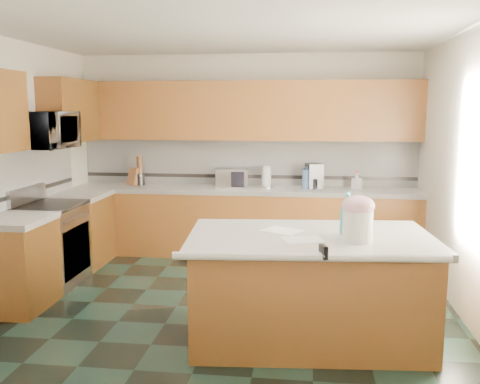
# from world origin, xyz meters

# --- Properties ---
(floor) EXTENTS (4.60, 4.60, 0.00)m
(floor) POSITION_xyz_m (0.00, 0.00, 0.00)
(floor) COLOR black
(floor) RESTS_ON ground
(ceiling) EXTENTS (4.60, 4.60, 0.00)m
(ceiling) POSITION_xyz_m (0.00, 0.00, 2.70)
(ceiling) COLOR white
(ceiling) RESTS_ON ground
(wall_back) EXTENTS (4.60, 0.04, 2.70)m
(wall_back) POSITION_xyz_m (0.00, 2.32, 1.35)
(wall_back) COLOR white
(wall_back) RESTS_ON ground
(wall_front) EXTENTS (4.60, 0.04, 2.70)m
(wall_front) POSITION_xyz_m (0.00, -2.32, 1.35)
(wall_front) COLOR white
(wall_front) RESTS_ON ground
(wall_right) EXTENTS (0.04, 4.60, 2.70)m
(wall_right) POSITION_xyz_m (2.32, 0.00, 1.35)
(wall_right) COLOR white
(wall_right) RESTS_ON ground
(back_base_cab) EXTENTS (4.60, 0.60, 0.86)m
(back_base_cab) POSITION_xyz_m (0.00, 2.00, 0.43)
(back_base_cab) COLOR black
(back_base_cab) RESTS_ON ground
(back_countertop) EXTENTS (4.60, 0.64, 0.06)m
(back_countertop) POSITION_xyz_m (0.00, 2.00, 0.89)
(back_countertop) COLOR white
(back_countertop) RESTS_ON back_base_cab
(back_upper_cab) EXTENTS (4.60, 0.33, 0.78)m
(back_upper_cab) POSITION_xyz_m (0.00, 2.13, 1.94)
(back_upper_cab) COLOR black
(back_upper_cab) RESTS_ON wall_back
(back_backsplash) EXTENTS (4.60, 0.02, 0.63)m
(back_backsplash) POSITION_xyz_m (0.00, 2.29, 1.24)
(back_backsplash) COLOR silver
(back_backsplash) RESTS_ON back_countertop
(back_accent_band) EXTENTS (4.60, 0.01, 0.05)m
(back_accent_band) POSITION_xyz_m (0.00, 2.28, 1.04)
(back_accent_band) COLOR black
(back_accent_band) RESTS_ON back_countertop
(left_base_cab_rear) EXTENTS (0.60, 0.82, 0.86)m
(left_base_cab_rear) POSITION_xyz_m (-2.00, 1.29, 0.43)
(left_base_cab_rear) COLOR black
(left_base_cab_rear) RESTS_ON ground
(left_counter_rear) EXTENTS (0.64, 0.82, 0.06)m
(left_counter_rear) POSITION_xyz_m (-2.00, 1.29, 0.89)
(left_counter_rear) COLOR white
(left_counter_rear) RESTS_ON left_base_cab_rear
(left_base_cab_front) EXTENTS (0.60, 0.72, 0.86)m
(left_base_cab_front) POSITION_xyz_m (-2.00, -0.24, 0.43)
(left_base_cab_front) COLOR black
(left_base_cab_front) RESTS_ON ground
(left_counter_front) EXTENTS (0.64, 0.72, 0.06)m
(left_counter_front) POSITION_xyz_m (-2.00, -0.24, 0.89)
(left_counter_front) COLOR white
(left_counter_front) RESTS_ON left_base_cab_front
(left_backsplash) EXTENTS (0.02, 2.30, 0.63)m
(left_backsplash) POSITION_xyz_m (-2.29, 0.55, 1.24)
(left_backsplash) COLOR silver
(left_backsplash) RESTS_ON wall_left
(left_accent_band) EXTENTS (0.01, 2.30, 0.05)m
(left_accent_band) POSITION_xyz_m (-2.28, 0.55, 1.04)
(left_accent_band) COLOR black
(left_accent_band) RESTS_ON wall_left
(left_upper_cab_rear) EXTENTS (0.33, 1.09, 0.78)m
(left_upper_cab_rear) POSITION_xyz_m (-2.13, 1.42, 1.94)
(left_upper_cab_rear) COLOR black
(left_upper_cab_rear) RESTS_ON wall_left
(range_body) EXTENTS (0.60, 0.76, 0.88)m
(range_body) POSITION_xyz_m (-2.00, 0.50, 0.44)
(range_body) COLOR #B7B7BC
(range_body) RESTS_ON ground
(range_oven_door) EXTENTS (0.02, 0.68, 0.55)m
(range_oven_door) POSITION_xyz_m (-1.71, 0.50, 0.40)
(range_oven_door) COLOR black
(range_oven_door) RESTS_ON range_body
(range_cooktop) EXTENTS (0.62, 0.78, 0.04)m
(range_cooktop) POSITION_xyz_m (-2.00, 0.50, 0.90)
(range_cooktop) COLOR black
(range_cooktop) RESTS_ON range_body
(range_handle) EXTENTS (0.02, 0.66, 0.02)m
(range_handle) POSITION_xyz_m (-1.68, 0.50, 0.78)
(range_handle) COLOR #B7B7BC
(range_handle) RESTS_ON range_body
(range_backguard) EXTENTS (0.06, 0.76, 0.18)m
(range_backguard) POSITION_xyz_m (-2.26, 0.50, 1.02)
(range_backguard) COLOR #B7B7BC
(range_backguard) RESTS_ON range_body
(microwave) EXTENTS (0.50, 0.73, 0.41)m
(microwave) POSITION_xyz_m (-2.00, 0.50, 1.73)
(microwave) COLOR #B7B7BC
(microwave) RESTS_ON wall_left
(island_base) EXTENTS (2.01, 1.25, 0.86)m
(island_base) POSITION_xyz_m (0.87, -0.61, 0.43)
(island_base) COLOR black
(island_base) RESTS_ON ground
(island_top) EXTENTS (2.12, 1.36, 0.06)m
(island_top) POSITION_xyz_m (0.87, -0.61, 0.89)
(island_top) COLOR white
(island_top) RESTS_ON island_base
(island_bullnose) EXTENTS (2.03, 0.22, 0.06)m
(island_bullnose) POSITION_xyz_m (0.87, -1.21, 0.89)
(island_bullnose) COLOR white
(island_bullnose) RESTS_ON island_base
(treat_jar) EXTENTS (0.30, 0.30, 0.25)m
(treat_jar) POSITION_xyz_m (1.23, -0.80, 1.05)
(treat_jar) COLOR white
(treat_jar) RESTS_ON island_top
(treat_jar_lid) EXTENTS (0.26, 0.26, 0.16)m
(treat_jar_lid) POSITION_xyz_m (1.23, -0.80, 1.21)
(treat_jar_lid) COLOR #E4A2B4
(treat_jar_lid) RESTS_ON treat_jar
(treat_jar_knob) EXTENTS (0.09, 0.03, 0.03)m
(treat_jar_knob) POSITION_xyz_m (1.23, -0.80, 1.26)
(treat_jar_knob) COLOR tan
(treat_jar_knob) RESTS_ON treat_jar_lid
(treat_jar_knob_end_l) EXTENTS (0.05, 0.05, 0.05)m
(treat_jar_knob_end_l) POSITION_xyz_m (1.19, -0.80, 1.26)
(treat_jar_knob_end_l) COLOR tan
(treat_jar_knob_end_l) RESTS_ON treat_jar_lid
(treat_jar_knob_end_r) EXTENTS (0.05, 0.05, 0.05)m
(treat_jar_knob_end_r) POSITION_xyz_m (1.27, -0.80, 1.26)
(treat_jar_knob_end_r) COLOR tan
(treat_jar_knob_end_r) RESTS_ON treat_jar_lid
(soap_bottle_island) EXTENTS (0.18, 0.18, 0.36)m
(soap_bottle_island) POSITION_xyz_m (1.17, -0.57, 1.10)
(soap_bottle_island) COLOR teal
(soap_bottle_island) RESTS_ON island_top
(paper_sheet_a) EXTENTS (0.37, 0.32, 0.00)m
(paper_sheet_a) POSITION_xyz_m (0.80, -0.80, 0.92)
(paper_sheet_a) COLOR white
(paper_sheet_a) RESTS_ON island_top
(paper_sheet_b) EXTENTS (0.40, 0.37, 0.00)m
(paper_sheet_b) POSITION_xyz_m (0.62, -0.49, 0.92)
(paper_sheet_b) COLOR white
(paper_sheet_b) RESTS_ON island_top
(clamp_body) EXTENTS (0.07, 0.11, 0.10)m
(clamp_body) POSITION_xyz_m (0.96, -1.19, 0.93)
(clamp_body) COLOR black
(clamp_body) RESTS_ON island_top
(clamp_handle) EXTENTS (0.02, 0.08, 0.02)m
(clamp_handle) POSITION_xyz_m (0.96, -1.25, 0.91)
(clamp_handle) COLOR black
(clamp_handle) RESTS_ON island_top
(knife_block) EXTENTS (0.19, 0.21, 0.26)m
(knife_block) POSITION_xyz_m (-1.53, 2.05, 1.04)
(knife_block) COLOR #472814
(knife_block) RESTS_ON back_countertop
(utensil_crock) EXTENTS (0.13, 0.13, 0.16)m
(utensil_crock) POSITION_xyz_m (-1.46, 2.08, 1.00)
(utensil_crock) COLOR black
(utensil_crock) RESTS_ON back_countertop
(utensil_bundle) EXTENTS (0.08, 0.08, 0.24)m
(utensil_bundle) POSITION_xyz_m (-1.46, 2.08, 1.20)
(utensil_bundle) COLOR #472814
(utensil_bundle) RESTS_ON utensil_crock
(toaster_oven) EXTENTS (0.47, 0.36, 0.25)m
(toaster_oven) POSITION_xyz_m (-0.18, 2.05, 1.04)
(toaster_oven) COLOR #B7B7BC
(toaster_oven) RESTS_ON back_countertop
(toaster_oven_door) EXTENTS (0.38, 0.01, 0.21)m
(toaster_oven_door) POSITION_xyz_m (-0.18, 1.91, 1.04)
(toaster_oven_door) COLOR black
(toaster_oven_door) RESTS_ON toaster_oven
(paper_towel) EXTENTS (0.13, 0.13, 0.29)m
(paper_towel) POSITION_xyz_m (0.29, 2.10, 1.06)
(paper_towel) COLOR white
(paper_towel) RESTS_ON back_countertop
(paper_towel_base) EXTENTS (0.19, 0.19, 0.01)m
(paper_towel_base) POSITION_xyz_m (0.29, 2.10, 0.93)
(paper_towel_base) COLOR #B7B7BC
(paper_towel_base) RESTS_ON back_countertop
(water_jug) EXTENTS (0.16, 0.16, 0.26)m
(water_jug) POSITION_xyz_m (0.85, 2.06, 1.05)
(water_jug) COLOR #5070B1
(water_jug) RESTS_ON back_countertop
(water_jug_neck) EXTENTS (0.07, 0.07, 0.04)m
(water_jug_neck) POSITION_xyz_m (0.85, 2.06, 1.19)
(water_jug_neck) COLOR #5070B1
(water_jug_neck) RESTS_ON water_jug
(coffee_maker) EXTENTS (0.25, 0.26, 0.33)m
(coffee_maker) POSITION_xyz_m (0.92, 2.08, 1.08)
(coffee_maker) COLOR black
(coffee_maker) RESTS_ON back_countertop
(coffee_carafe) EXTENTS (0.14, 0.14, 0.14)m
(coffee_carafe) POSITION_xyz_m (0.92, 2.03, 0.99)
(coffee_carafe) COLOR black
(coffee_carafe) RESTS_ON back_countertop
(soap_bottle_back) EXTENTS (0.14, 0.14, 0.22)m
(soap_bottle_back) POSITION_xyz_m (1.48, 2.05, 1.03)
(soap_bottle_back) COLOR white
(soap_bottle_back) RESTS_ON back_countertop
(soap_back_cap) EXTENTS (0.02, 0.02, 0.03)m
(soap_back_cap) POSITION_xyz_m (1.48, 2.05, 1.15)
(soap_back_cap) COLOR red
(soap_back_cap) RESTS_ON soap_bottle_back
(window_light_proxy) EXTENTS (0.02, 1.40, 1.10)m
(window_light_proxy) POSITION_xyz_m (2.29, -0.20, 1.50)
(window_light_proxy) COLOR white
(window_light_proxy) RESTS_ON wall_right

